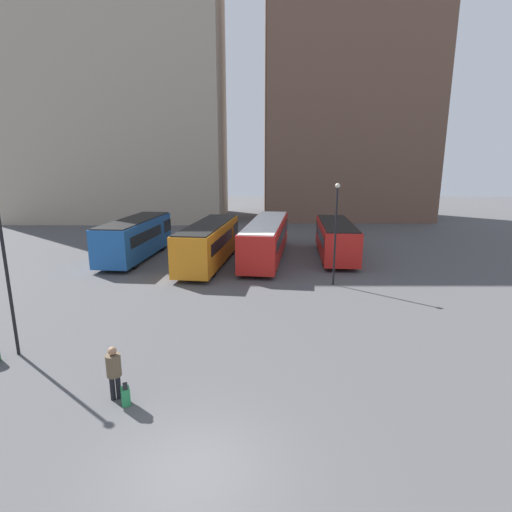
% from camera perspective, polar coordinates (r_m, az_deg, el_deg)
% --- Properties ---
extents(ground_plane, '(160.00, 160.00, 0.00)m').
position_cam_1_polar(ground_plane, '(11.11, -9.20, -28.25)').
color(ground_plane, '#4C4C4F').
extents(building_block_left, '(26.62, 14.65, 35.69)m').
position_cam_1_polar(building_block_left, '(58.13, -19.35, 22.98)').
color(building_block_left, tan).
rests_on(building_block_left, ground_plane).
extents(building_block_right, '(21.06, 11.49, 37.23)m').
position_cam_1_polar(building_block_right, '(56.77, 13.05, 24.40)').
color(building_block_right, brown).
rests_on(building_block_right, ground_plane).
extents(bus_0, '(3.53, 9.94, 3.06)m').
position_cam_1_polar(bus_0, '(32.42, -16.88, 2.60)').
color(bus_0, '#1E56A3').
rests_on(bus_0, ground_plane).
extents(bus_1, '(3.79, 10.76, 3.02)m').
position_cam_1_polar(bus_1, '(29.37, -6.80, 2.00)').
color(bus_1, orange).
rests_on(bus_1, ground_plane).
extents(bus_2, '(4.23, 12.75, 2.93)m').
position_cam_1_polar(bus_2, '(31.08, 1.39, 2.64)').
color(bus_2, red).
rests_on(bus_2, ground_plane).
extents(bus_3, '(3.28, 9.49, 2.79)m').
position_cam_1_polar(bus_3, '(31.92, 11.24, 2.50)').
color(bus_3, red).
rests_on(bus_3, ground_plane).
extents(traveler, '(0.61, 0.61, 1.78)m').
position_cam_1_polar(traveler, '(13.67, -19.74, -14.89)').
color(traveler, black).
rests_on(traveler, ground_plane).
extents(suitcase, '(0.36, 0.40, 0.82)m').
position_cam_1_polar(suitcase, '(13.66, -18.21, -18.50)').
color(suitcase, '#28844C').
rests_on(suitcase, ground_plane).
extents(lamp_post_0, '(0.28, 0.28, 6.62)m').
position_cam_1_polar(lamp_post_0, '(17.45, -32.33, -0.42)').
color(lamp_post_0, black).
rests_on(lamp_post_0, ground_plane).
extents(lamp_post_1, '(0.28, 0.28, 6.15)m').
position_cam_1_polar(lamp_post_1, '(24.18, 11.23, 4.09)').
color(lamp_post_1, black).
rests_on(lamp_post_1, ground_plane).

